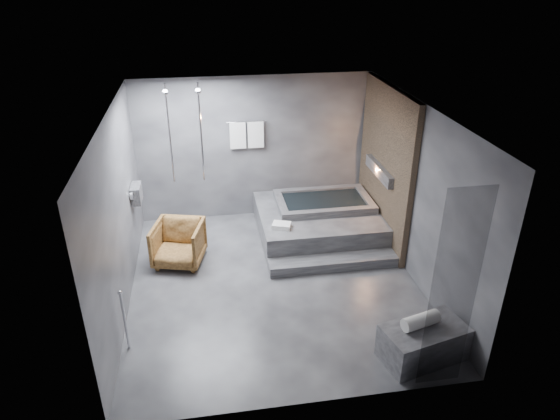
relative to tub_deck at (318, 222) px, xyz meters
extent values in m
plane|color=#2B2B2E|center=(-1.05, -1.45, -0.25)|extent=(5.00, 5.00, 0.00)
cube|color=#48484B|center=(-1.05, -1.45, 2.55)|extent=(4.50, 5.00, 0.04)
cube|color=#35353A|center=(-1.05, 1.05, 1.15)|extent=(4.50, 0.04, 2.80)
cube|color=#35353A|center=(-1.05, -3.95, 1.15)|extent=(4.50, 0.04, 2.80)
cube|color=#35353A|center=(-3.30, -1.45, 1.15)|extent=(0.04, 5.00, 2.80)
cube|color=#35353A|center=(1.20, -1.45, 1.15)|extent=(0.04, 5.00, 2.80)
cube|color=#866B4E|center=(1.14, -0.20, 1.15)|extent=(0.10, 2.40, 2.78)
cube|color=#FF9938|center=(1.06, -0.20, 1.05)|extent=(0.14, 1.20, 0.20)
cube|color=slate|center=(-3.21, -0.05, 0.85)|extent=(0.16, 0.42, 0.30)
imported|color=beige|center=(-3.20, -0.15, 0.80)|extent=(0.08, 0.08, 0.21)
imported|color=beige|center=(-3.20, 0.05, 0.78)|extent=(0.07, 0.07, 0.15)
cylinder|color=silver|center=(-2.05, 0.60, 1.65)|extent=(0.04, 0.04, 1.80)
cylinder|color=silver|center=(-2.60, 0.60, 1.65)|extent=(0.04, 0.04, 1.80)
cylinder|color=silver|center=(-1.20, 0.99, 1.70)|extent=(0.75, 0.02, 0.02)
cube|color=white|center=(-1.37, 0.97, 1.45)|extent=(0.30, 0.06, 0.50)
cube|color=white|center=(-1.03, 0.97, 1.45)|extent=(0.30, 0.06, 0.50)
cylinder|color=silver|center=(-3.20, -2.65, 0.20)|extent=(0.04, 0.04, 0.90)
cube|color=black|center=(0.60, -3.90, 1.10)|extent=(0.55, 0.01, 2.60)
cube|color=#303032|center=(0.00, 0.00, 0.00)|extent=(2.20, 2.00, 0.50)
cube|color=#303032|center=(0.00, -1.18, -0.16)|extent=(2.20, 0.36, 0.18)
cube|color=#353437|center=(0.60, -3.43, -0.01)|extent=(1.18, 0.82, 0.48)
imported|color=#482B12|center=(-2.56, -0.60, 0.12)|extent=(0.97, 0.99, 0.74)
cylinder|color=silver|center=(0.54, -3.40, 0.32)|extent=(0.54, 0.31, 0.18)
cube|color=white|center=(-0.78, -0.56, 0.29)|extent=(0.37, 0.32, 0.08)
camera|label=1|loc=(-2.02, -8.06, 4.41)|focal=32.00mm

